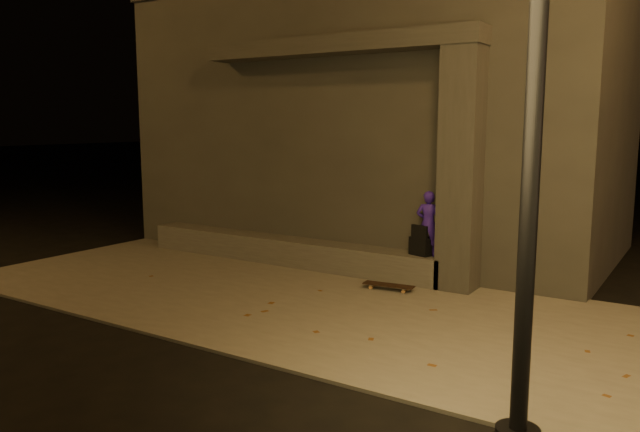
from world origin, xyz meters
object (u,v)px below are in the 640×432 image
Objects in this scene: column at (461,170)px; skateboard at (389,285)px; backpack at (422,245)px; skateboarder at (428,223)px.

column is 2.03m from skateboard.
backpack is at bearing 63.42° from skateboard.
column reaches higher than skateboard.
backpack is (-0.10, 0.00, -0.34)m from skateboarder.
skateboarder is 1.15m from skateboard.
skateboard is (-0.34, -0.65, -0.89)m from skateboarder.
skateboarder is at bearing 56.05° from skateboard.
skateboard is at bearing 46.46° from skateboarder.
column reaches higher than backpack.
backpack is (-0.60, 0.00, -1.18)m from column.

